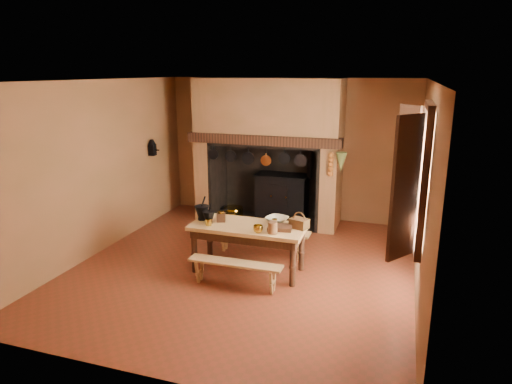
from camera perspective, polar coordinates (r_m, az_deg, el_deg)
floor at (r=7.13m, az=-1.53°, el=-9.35°), size 5.50×5.50×0.00m
ceiling at (r=6.50m, az=-1.71°, el=13.76°), size 5.50×5.50×0.00m
back_wall at (r=9.26m, az=4.15°, el=5.39°), size 5.00×0.02×2.80m
wall_left at (r=7.86m, az=-19.06°, el=2.88°), size 0.02×5.50×2.80m
wall_right at (r=6.31m, az=20.28°, el=-0.06°), size 0.02×5.50×2.80m
wall_front at (r=4.30m, az=-14.12°, el=-6.42°), size 5.00×0.02×2.80m
chimney_breast at (r=8.86m, az=1.60°, el=7.68°), size 2.95×0.96×2.80m
iron_range at (r=9.18m, az=3.33°, el=-0.54°), size 1.12×0.55×1.60m
hearth_pans at (r=9.39m, az=-3.03°, el=-2.67°), size 0.51×0.62×0.20m
hanging_pans at (r=8.47m, az=0.35°, el=4.25°), size 1.92×0.29×0.27m
onion_string at (r=8.16m, az=9.32°, el=3.41°), size 0.12×0.10×0.46m
herb_bunch at (r=8.12m, az=10.59°, el=3.67°), size 0.20×0.20×0.35m
window at (r=5.85m, az=19.17°, el=1.93°), size 0.39×1.75×1.76m
wall_coffee_mill at (r=9.06m, az=-12.85°, el=5.58°), size 0.23×0.16×0.31m
work_table at (r=6.77m, az=-0.99°, el=-5.07°), size 1.69×0.75×0.73m
bench_front at (r=6.41m, az=-2.63°, el=-9.50°), size 1.34×0.23×0.38m
bench_back at (r=7.46m, az=0.68°, el=-5.45°), size 1.59×0.28×0.45m
mortar_large at (r=6.97m, az=-6.77°, el=-2.50°), size 0.22×0.22×0.38m
mortar_small at (r=6.81m, az=-5.92°, el=-3.06°), size 0.19×0.19×0.32m
coffee_grinder at (r=6.89m, az=-4.39°, el=-3.08°), size 0.19×0.16×0.20m
brass_mug_a at (r=6.74m, az=-5.95°, el=-3.77°), size 0.09×0.09×0.10m
brass_mug_b at (r=6.76m, az=2.33°, el=-3.71°), size 0.08×0.08×0.08m
mixing_bowl at (r=6.85m, az=2.63°, el=-3.46°), size 0.41×0.41×0.08m
stoneware_crock at (r=6.37m, az=2.08°, el=-4.48°), size 0.15×0.15×0.17m
glass_jar at (r=6.62m, az=4.67°, el=-3.91°), size 0.10×0.10×0.14m
wicker_basket at (r=6.61m, az=5.43°, el=-3.86°), size 0.30×0.26×0.24m
wooden_tray at (r=6.55m, az=3.01°, el=-4.46°), size 0.38×0.30×0.06m
brass_cup at (r=6.41m, az=0.26°, el=-4.63°), size 0.16×0.16×0.11m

